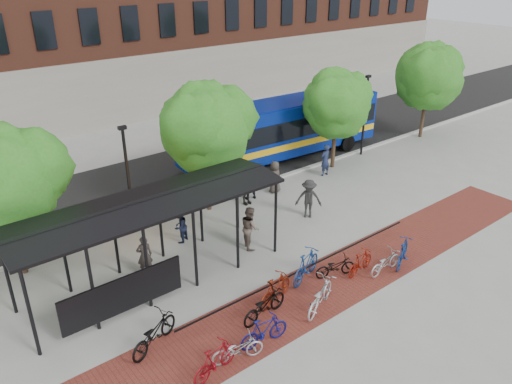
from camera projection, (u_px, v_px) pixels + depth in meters
ground at (297, 215)px, 24.76m from camera, size 160.00×160.00×0.00m
asphalt_street at (207, 167)px, 30.41m from camera, size 160.00×8.00×0.01m
curb at (247, 188)px, 27.56m from camera, size 160.00×0.25×0.12m
brick_strip at (344, 276)px, 20.10m from camera, size 24.00×3.00×0.01m
bike_rack_rail at (306, 277)px, 20.00m from camera, size 12.00×0.05×0.95m
bus_shelter at (148, 213)px, 18.55m from camera, size 10.60×3.07×3.60m
tree_a at (5, 176)px, 18.60m from camera, size 4.90×4.00×6.18m
tree_b at (207, 124)px, 23.57m from camera, size 5.15×4.20×6.47m
tree_c at (337, 101)px, 28.81m from camera, size 4.66×3.80×5.92m
tree_d at (429, 73)px, 33.70m from camera, size 5.39×4.40×6.55m
lamp_post_left at (128, 177)px, 22.18m from camera, size 0.35×0.20×5.12m
lamp_post_right at (365, 113)px, 31.19m from camera, size 0.35×0.20×5.12m
bus at (282, 126)px, 30.95m from camera, size 13.62×3.89×3.63m
bike_0 at (154, 333)px, 16.22m from camera, size 2.28×1.56×1.14m
bike_1 at (215, 360)px, 15.14m from camera, size 1.92×0.88×1.11m
bike_2 at (237, 349)px, 15.71m from camera, size 1.83×1.07×0.91m
bike_3 at (264, 331)px, 16.33m from camera, size 1.86×0.72×1.09m
bike_4 at (264, 305)px, 17.56m from camera, size 2.15×1.01×1.09m
bike_5 at (275, 289)px, 18.32m from camera, size 2.00×1.04×1.16m
bike_6 at (320, 296)px, 17.99m from camera, size 2.28×1.54×1.13m
bike_7 at (306, 265)px, 19.64m from camera, size 2.17×1.25×1.26m
bike_8 at (335, 267)px, 19.89m from camera, size 1.80×1.12×0.89m
bike_9 at (360, 262)px, 20.10m from camera, size 1.69×0.70×0.99m
bike_10 at (385, 262)px, 20.15m from camera, size 1.77×0.65×0.92m
bike_11 at (403, 252)px, 20.61m from camera, size 1.94×1.28×1.14m
pedestrian_1 at (145, 255)px, 19.88m from camera, size 0.72×0.57×1.72m
pedestrian_2 at (180, 226)px, 22.16m from camera, size 0.95×0.88×1.57m
pedestrian_4 at (246, 188)px, 25.56m from camera, size 1.06×0.49×1.76m
pedestrian_5 at (250, 183)px, 26.14m from camera, size 1.73×0.99×1.78m
pedestrian_6 at (275, 177)px, 26.85m from camera, size 0.88×0.59×1.78m
pedestrian_7 at (325, 160)px, 28.89m from camera, size 0.71×0.48×1.89m
pedestrian_8 at (250, 227)px, 21.69m from camera, size 1.04×1.16×1.95m
pedestrian_9 at (309, 199)px, 24.21m from camera, size 1.43×1.42×1.98m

